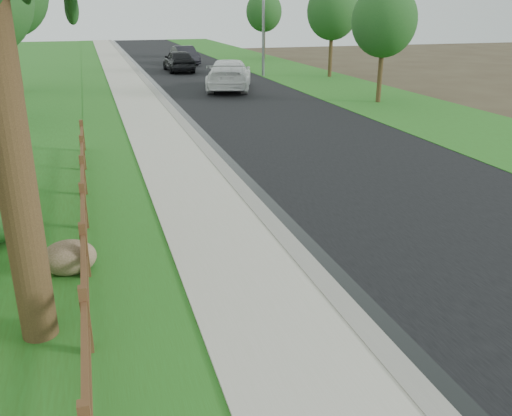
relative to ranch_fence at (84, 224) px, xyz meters
name	(u,v)px	position (x,y,z in m)	size (l,w,h in m)	color
road	(201,75)	(8.20, 28.60, -0.61)	(8.00, 90.00, 0.02)	black
curb	(142,77)	(4.00, 28.60, -0.56)	(0.40, 90.00, 0.12)	gray
wet_gutter	(147,77)	(4.35, 28.60, -0.60)	(0.50, 90.00, 0.00)	black
sidewalk	(123,78)	(2.70, 28.60, -0.57)	(2.20, 90.00, 0.10)	#B0AE99
grass_strip	(94,79)	(0.80, 28.60, -0.59)	(1.60, 90.00, 0.06)	#295919
lawn_near	(12,82)	(-4.40, 28.60, -0.60)	(9.00, 90.00, 0.04)	#295919
verge_far	(291,72)	(15.10, 28.60, -0.60)	(6.00, 90.00, 0.04)	#295919
ranch_fence	(84,224)	(0.00, 0.00, 0.00)	(0.12, 16.92, 1.10)	#4C3419
white_suv	(229,74)	(8.38, 21.16, 0.28)	(2.45, 6.02, 1.75)	white
dark_car_mid	(179,60)	(7.08, 31.41, 0.21)	(1.91, 4.75, 1.62)	black
dark_car_far	(185,55)	(8.46, 36.66, 0.15)	(1.58, 4.53, 1.49)	black
boulder	(69,258)	(-0.30, -0.89, -0.29)	(0.99, 0.74, 0.66)	brown
tree_near_right	(384,21)	(14.57, 14.47, 3.37)	(3.20, 3.20, 5.76)	#3E2C19
tree_mid_right	(333,11)	(16.60, 25.02, 3.72)	(3.45, 3.45, 6.25)	#3E2C19
tree_far_right	(264,12)	(16.37, 39.42, 3.57)	(3.25, 3.25, 5.99)	#3E2C19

